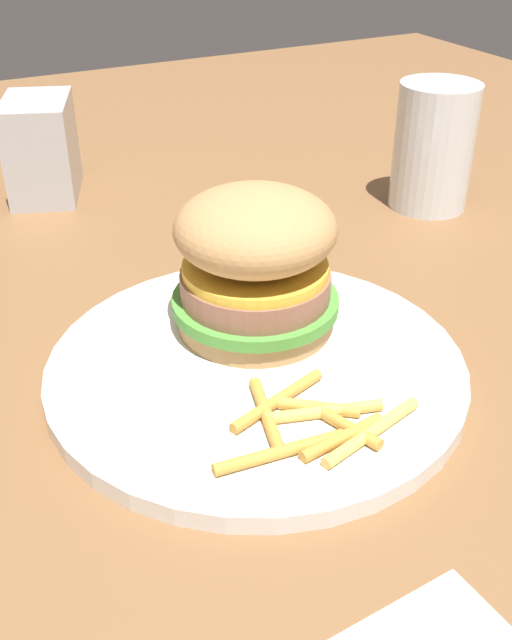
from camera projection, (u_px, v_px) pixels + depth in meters
name	position (u px, v px, depth m)	size (l,w,h in m)	color
ground_plane	(195.00, 364.00, 0.48)	(1.60, 1.60, 0.00)	brown
plate	(256.00, 368.00, 0.47)	(0.26, 0.26, 0.01)	white
sandwich	(255.00, 261.00, 0.48)	(0.11, 0.11, 0.10)	tan
fries_pile	(315.00, 422.00, 0.41)	(0.08, 0.12, 0.01)	gold
drink_glass	(433.00, 153.00, 0.68)	(0.07, 0.07, 0.11)	silver
napkin_dispenser	(42.00, 148.00, 0.70)	(0.09, 0.06, 0.09)	#B7BABF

